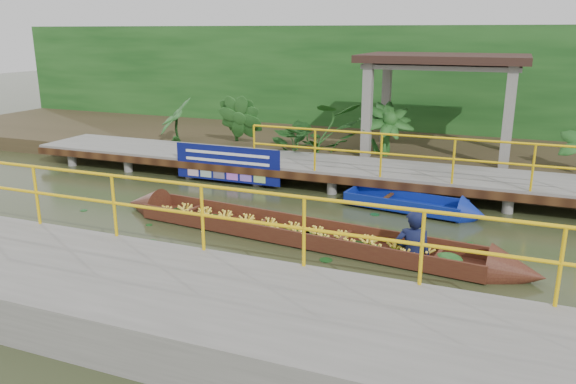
% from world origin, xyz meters
% --- Properties ---
extents(ground, '(80.00, 80.00, 0.00)m').
position_xyz_m(ground, '(0.00, 0.00, 0.00)').
color(ground, '#2C341A').
rests_on(ground, ground).
extents(land_strip, '(30.00, 8.00, 0.45)m').
position_xyz_m(land_strip, '(0.00, 7.50, 0.23)').
color(land_strip, '#362E1B').
rests_on(land_strip, ground).
extents(far_dock, '(16.00, 2.06, 1.66)m').
position_xyz_m(far_dock, '(0.02, 3.43, 0.48)').
color(far_dock, slate).
rests_on(far_dock, ground).
extents(near_dock, '(18.00, 2.40, 1.73)m').
position_xyz_m(near_dock, '(1.00, -4.20, 0.30)').
color(near_dock, slate).
rests_on(near_dock, ground).
extents(pavilion, '(4.40, 3.00, 3.00)m').
position_xyz_m(pavilion, '(3.00, 6.30, 2.82)').
color(pavilion, slate).
rests_on(pavilion, ground).
extents(foliage_backdrop, '(30.00, 0.80, 4.00)m').
position_xyz_m(foliage_backdrop, '(0.00, 10.00, 2.00)').
color(foliage_backdrop, '#144015').
rests_on(foliage_backdrop, ground).
extents(vendor_boat, '(8.61, 1.74, 2.06)m').
position_xyz_m(vendor_boat, '(1.78, -0.55, 0.26)').
color(vendor_boat, '#3D1710').
rests_on(vendor_boat, ground).
extents(moored_blue_boat, '(3.11, 1.19, 0.72)m').
position_xyz_m(moored_blue_boat, '(3.61, 1.97, 0.13)').
color(moored_blue_boat, navy).
rests_on(moored_blue_boat, ground).
extents(blue_banner, '(2.93, 0.04, 0.91)m').
position_xyz_m(blue_banner, '(-1.74, 2.48, 0.56)').
color(blue_banner, '#0B125E').
rests_on(blue_banner, ground).
extents(tropical_plants, '(14.05, 1.05, 1.31)m').
position_xyz_m(tropical_plants, '(1.35, 5.30, 1.11)').
color(tropical_plants, '#144015').
rests_on(tropical_plants, ground).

